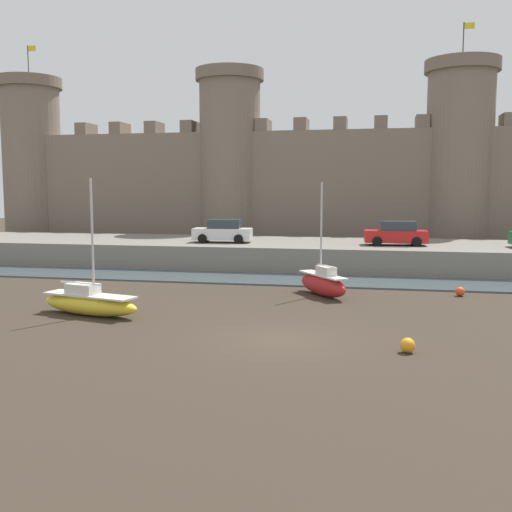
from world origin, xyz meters
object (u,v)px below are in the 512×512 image
(sailboat_midflat_centre, at_px, (89,302))
(mooring_buoy_near_channel, at_px, (408,345))
(mooring_buoy_near_shore, at_px, (460,292))
(car_quay_west, at_px, (396,234))
(sailboat_midflat_left, at_px, (323,283))
(car_quay_centre_west, at_px, (223,231))

(sailboat_midflat_centre, height_order, mooring_buoy_near_channel, sailboat_midflat_centre)
(mooring_buoy_near_shore, relative_size, car_quay_west, 0.11)
(sailboat_midflat_left, relative_size, car_quay_centre_west, 1.38)
(sailboat_midflat_centre, relative_size, car_quay_centre_west, 1.40)
(mooring_buoy_near_channel, bearing_deg, car_quay_west, 89.64)
(sailboat_midflat_left, relative_size, car_quay_west, 1.38)
(mooring_buoy_near_channel, height_order, car_quay_west, car_quay_west)
(sailboat_midflat_centre, bearing_deg, mooring_buoy_near_channel, -14.49)
(mooring_buoy_near_shore, bearing_deg, sailboat_midflat_left, -169.21)
(mooring_buoy_near_channel, distance_m, car_quay_west, 21.07)
(mooring_buoy_near_channel, xyz_separation_m, car_quay_west, (0.13, 20.95, 2.22))
(car_quay_centre_west, bearing_deg, mooring_buoy_near_shore, -31.64)
(mooring_buoy_near_channel, relative_size, car_quay_centre_west, 0.12)
(mooring_buoy_near_shore, relative_size, car_quay_centre_west, 0.11)
(car_quay_west, bearing_deg, sailboat_midflat_centre, -127.41)
(car_quay_centre_west, xyz_separation_m, car_quay_west, (11.94, 0.25, 0.00))
(sailboat_midflat_left, distance_m, mooring_buoy_near_shore, 7.03)
(sailboat_midflat_centre, distance_m, mooring_buoy_near_channel, 13.71)
(car_quay_west, bearing_deg, mooring_buoy_near_shore, -72.45)
(car_quay_centre_west, bearing_deg, sailboat_midflat_centre, -94.84)
(mooring_buoy_near_shore, xyz_separation_m, car_quay_centre_west, (-14.92, 9.20, 2.23))
(car_quay_centre_west, height_order, car_quay_west, same)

